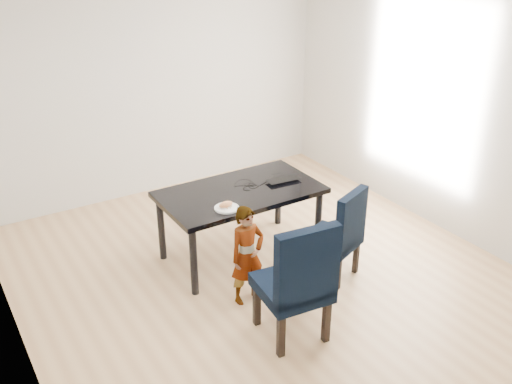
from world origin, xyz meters
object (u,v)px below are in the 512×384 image
dining_table (241,223)px  child (247,255)px  laptop (281,178)px  chair_right (332,232)px  plate (227,208)px  chair_left (292,277)px

dining_table → child: size_ratio=1.68×
dining_table → laptop: laptop is taller
chair_right → laptop: (-0.07, 0.78, 0.29)m
plate → dining_table: bearing=42.2°
dining_table → chair_left: size_ratio=1.44×
chair_left → child: chair_left is taller
chair_left → laptop: size_ratio=3.09×
chair_left → plate: (-0.03, 1.02, 0.20)m
dining_table → laptop: bearing=-0.4°
chair_right → child: 0.91m
dining_table → child: 0.80m
chair_left → laptop: (0.77, 1.30, 0.21)m
dining_table → chair_left: chair_left is taller
chair_right → laptop: size_ratio=2.62×
chair_right → laptop: bearing=74.1°
chair_left → chair_right: chair_left is taller
chair_right → plate: 1.05m
dining_table → chair_right: bearing=-54.2°
child → laptop: size_ratio=2.64×
dining_table → laptop: size_ratio=4.44×
child → dining_table: bearing=60.7°
dining_table → plate: plate is taller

